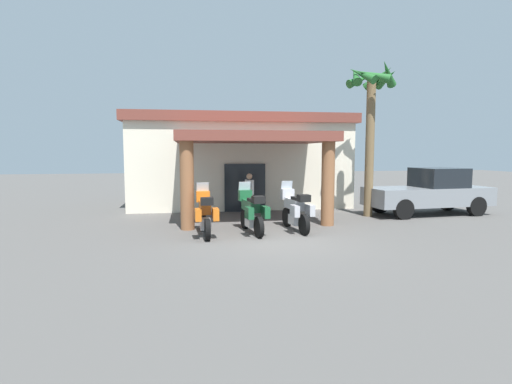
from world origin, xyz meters
The scene contains 8 objects.
ground_plane centered at (0.00, 0.00, 0.00)m, with size 80.00×80.00×0.00m, color #514F4C.
motel_building centered at (0.05, 8.42, 2.24)m, with size 10.70×9.76×4.37m.
motorcycle_orange centered at (-2.01, 1.15, 0.70)m, with size 0.71×2.21×1.61m.
motorcycle_green centered at (-0.51, 1.25, 0.70)m, with size 0.78×2.21×1.61m.
motorcycle_silver centered at (0.99, 1.39, 0.70)m, with size 0.74×2.21×1.61m.
pedestrian centered at (-0.05, 4.55, 1.02)m, with size 0.32×0.47×1.75m.
pickup_truck_gray centered at (7.51, 3.78, 0.94)m, with size 5.31×2.23×1.95m.
palm_tree_near_portico centered at (4.74, 3.79, 4.54)m, with size 2.07×2.04×6.16m.
Camera 1 is at (-2.68, -11.36, 2.62)m, focal length 28.18 mm.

